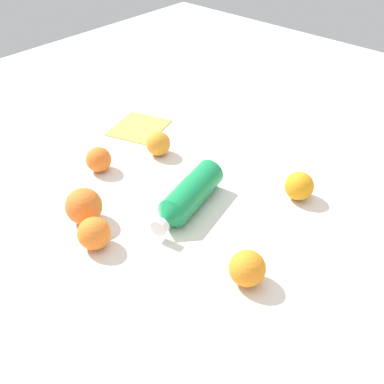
% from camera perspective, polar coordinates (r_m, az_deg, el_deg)
% --- Properties ---
extents(ground_plane, '(2.40, 2.40, 0.00)m').
position_cam_1_polar(ground_plane, '(1.15, 2.53, -1.91)').
color(ground_plane, silver).
extents(water_bottle, '(0.25, 0.12, 0.07)m').
position_cam_1_polar(water_bottle, '(1.13, -0.53, -0.57)').
color(water_bottle, '#198C4C').
rests_on(water_bottle, ground_plane).
extents(orange_0, '(0.07, 0.07, 0.07)m').
position_cam_1_polar(orange_0, '(1.05, -11.13, -4.67)').
color(orange_0, orange).
rests_on(orange_0, ground_plane).
extents(orange_1, '(0.07, 0.07, 0.07)m').
position_cam_1_polar(orange_1, '(1.19, 12.15, 0.67)').
color(orange_1, orange).
rests_on(orange_1, ground_plane).
extents(orange_2, '(0.08, 0.08, 0.08)m').
position_cam_1_polar(orange_2, '(1.12, -12.26, -1.58)').
color(orange_2, orange).
rests_on(orange_2, ground_plane).
extents(orange_3, '(0.06, 0.06, 0.06)m').
position_cam_1_polar(orange_3, '(1.28, -10.62, 3.67)').
color(orange_3, orange).
rests_on(orange_3, ground_plane).
extents(orange_4, '(0.07, 0.07, 0.07)m').
position_cam_1_polar(orange_4, '(0.96, 6.33, -8.67)').
color(orange_4, orange).
rests_on(orange_4, ground_plane).
extents(orange_5, '(0.07, 0.07, 0.07)m').
position_cam_1_polar(orange_5, '(1.33, -3.88, 5.54)').
color(orange_5, orange).
rests_on(orange_5, ground_plane).
extents(folded_napkin, '(0.19, 0.18, 0.01)m').
position_cam_1_polar(folded_napkin, '(1.47, -6.10, 7.37)').
color(folded_napkin, '#E5B24C').
rests_on(folded_napkin, ground_plane).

